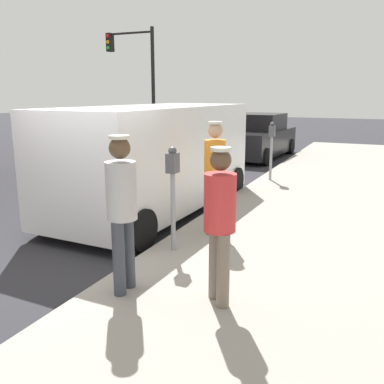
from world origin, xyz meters
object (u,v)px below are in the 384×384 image
object	(u,v)px
pedestrian_in_red	(220,216)
parked_van	(155,156)
pedestrian_in_gray	(122,204)
parked_sedan_ahead	(258,138)
parking_meter_far	(272,141)
pedestrian_in_orange	(215,170)
parking_meter_near	(173,181)
traffic_light_corner	(136,68)

from	to	relation	value
pedestrian_in_red	parked_van	distance (m)	4.30
pedestrian_in_gray	parked_sedan_ahead	bearing A→B (deg)	98.64
parking_meter_far	pedestrian_in_orange	distance (m)	4.70
parking_meter_far	parked_sedan_ahead	xyz separation A→B (m)	(-1.71, 4.75, -0.43)
parked_van	parking_meter_near	bearing A→B (deg)	-55.12
pedestrian_in_gray	parked_van	size ratio (longest dim) A/B	0.34
pedestrian_in_red	parked_sedan_ahead	size ratio (longest dim) A/B	0.38
parked_van	parked_sedan_ahead	distance (m)	8.29
parking_meter_near	pedestrian_in_orange	bearing A→B (deg)	75.66
pedestrian_in_gray	parked_sedan_ahead	distance (m)	11.98
pedestrian_in_gray	traffic_light_corner	world-z (taller)	traffic_light_corner
parking_meter_far	pedestrian_in_orange	bearing A→B (deg)	-86.94
pedestrian_in_orange	parked_sedan_ahead	world-z (taller)	pedestrian_in_orange
parking_meter_near	pedestrian_in_red	distance (m)	1.69
parked_sedan_ahead	pedestrian_in_orange	bearing A→B (deg)	-78.25
pedestrian_in_red	pedestrian_in_gray	bearing A→B (deg)	-169.81
parking_meter_far	parked_sedan_ahead	bearing A→B (deg)	109.85
parking_meter_near	parking_meter_far	xyz separation A→B (m)	(0.00, 5.68, 0.00)
parking_meter_near	pedestrian_in_orange	world-z (taller)	pedestrian_in_orange
pedestrian_in_gray	parking_meter_far	bearing A→B (deg)	90.68
parking_meter_far	parked_van	size ratio (longest dim) A/B	0.29
pedestrian_in_red	pedestrian_in_orange	bearing A→B (deg)	112.82
pedestrian_in_orange	parking_meter_far	bearing A→B (deg)	93.06
parking_meter_near	parking_meter_far	size ratio (longest dim) A/B	1.00
pedestrian_in_red	pedestrian_in_orange	size ratio (longest dim) A/B	0.94
parking_meter_near	parked_van	distance (m)	2.62
pedestrian_in_red	parked_sedan_ahead	distance (m)	11.99
pedestrian_in_orange	parked_van	bearing A→B (deg)	146.23
parked_van	traffic_light_corner	xyz separation A→B (m)	(-6.21, 9.40, 2.36)
parking_meter_far	pedestrian_in_gray	distance (m)	7.08
pedestrian_in_orange	pedestrian_in_gray	distance (m)	2.39
parking_meter_near	pedestrian_in_gray	world-z (taller)	pedestrian_in_gray
pedestrian_in_red	traffic_light_corner	world-z (taller)	traffic_light_corner
pedestrian_in_red	parked_van	bearing A→B (deg)	128.49
pedestrian_in_gray	traffic_light_corner	size ratio (longest dim) A/B	0.35
parked_van	pedestrian_in_red	bearing A→B (deg)	-51.51
parking_meter_near	parking_meter_far	bearing A→B (deg)	90.00
parking_meter_far	parked_van	distance (m)	3.83
traffic_light_corner	parked_sedan_ahead	bearing A→B (deg)	-10.68
parking_meter_near	parked_sedan_ahead	size ratio (longest dim) A/B	0.34
parking_meter_near	traffic_light_corner	xyz separation A→B (m)	(-7.71, 11.56, 2.34)
traffic_light_corner	parked_van	bearing A→B (deg)	-56.56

